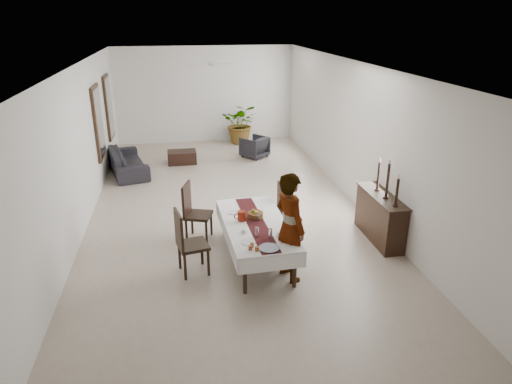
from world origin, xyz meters
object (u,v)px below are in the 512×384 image
object	(u,v)px
woman	(290,227)
sofa	(127,161)
dining_table_top	(256,224)
sideboard_body	(380,218)
red_pitcher	(241,216)

from	to	relation	value
woman	sofa	bearing A→B (deg)	7.17
dining_table_top	woman	distance (m)	0.88
dining_table_top	sofa	size ratio (longest dim) A/B	1.02
woman	sideboard_body	world-z (taller)	woman
dining_table_top	woman	size ratio (longest dim) A/B	1.20
red_pitcher	woman	xyz separation A→B (m)	(0.68, -0.85, 0.13)
woman	sideboard_body	bearing A→B (deg)	-82.94
sofa	dining_table_top	bearing A→B (deg)	-166.85
dining_table_top	sofa	world-z (taller)	dining_table_top
woman	dining_table_top	bearing A→B (deg)	11.18
sofa	red_pitcher	bearing A→B (deg)	-168.38
dining_table_top	sideboard_body	distance (m)	2.55
sideboard_body	sofa	xyz separation A→B (m)	(-5.22, 5.05, -0.13)
sideboard_body	woman	bearing A→B (deg)	-152.95
dining_table_top	sofa	distance (m)	6.04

